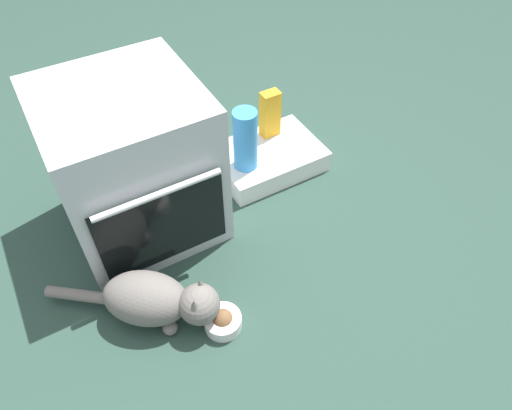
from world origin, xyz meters
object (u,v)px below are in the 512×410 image
(food_bowl, at_px, (223,321))
(water_bottle, at_px, (245,140))
(pantry_cabinet, at_px, (268,158))
(cat, at_px, (156,300))
(juice_carton, at_px, (270,114))
(oven, at_px, (133,165))

(food_bowl, xyz_separation_m, water_bottle, (0.45, 0.63, 0.22))
(pantry_cabinet, bearing_deg, water_bottle, -164.13)
(pantry_cabinet, xyz_separation_m, cat, (-0.78, -0.52, 0.06))
(pantry_cabinet, bearing_deg, food_bowl, -131.60)
(pantry_cabinet, distance_m, food_bowl, 0.90)
(cat, height_order, juice_carton, juice_carton)
(juice_carton, bearing_deg, food_bowl, -130.70)
(pantry_cabinet, height_order, food_bowl, pantry_cabinet)
(juice_carton, bearing_deg, oven, -169.60)
(oven, relative_size, pantry_cabinet, 1.31)
(pantry_cabinet, height_order, juice_carton, juice_carton)
(oven, bearing_deg, pantry_cabinet, 2.75)
(food_bowl, relative_size, water_bottle, 0.47)
(cat, xyz_separation_m, water_bottle, (0.64, 0.47, 0.14))
(pantry_cabinet, relative_size, food_bowl, 3.61)
(oven, xyz_separation_m, food_bowl, (0.06, -0.64, -0.30))
(food_bowl, bearing_deg, oven, 95.15)
(juice_carton, xyz_separation_m, water_bottle, (-0.22, -0.14, 0.03))
(cat, bearing_deg, food_bowl, 0.00)
(cat, bearing_deg, juice_carton, 75.42)
(food_bowl, bearing_deg, juice_carton, 49.30)
(juice_carton, height_order, water_bottle, water_bottle)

